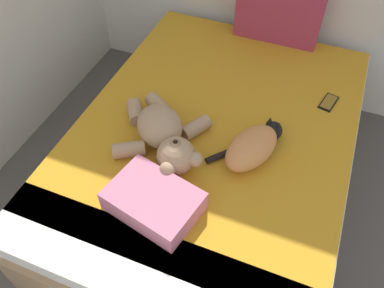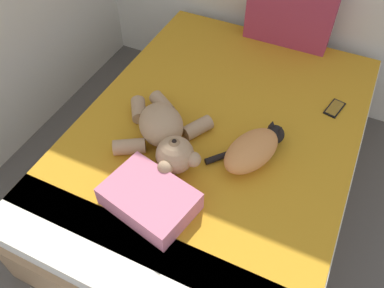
{
  "view_description": "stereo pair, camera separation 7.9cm",
  "coord_description": "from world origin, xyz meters",
  "px_view_note": "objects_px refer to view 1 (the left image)",
  "views": [
    {
      "loc": [
        1.8,
        1.59,
        2.09
      ],
      "look_at": [
        1.33,
        2.77,
        0.64
      ],
      "focal_mm": 36.33,
      "sensor_mm": 36.0,
      "label": 1
    },
    {
      "loc": [
        1.87,
        1.62,
        2.09
      ],
      "look_at": [
        1.33,
        2.77,
        0.64
      ],
      "focal_mm": 36.33,
      "sensor_mm": 36.0,
      "label": 2
    }
  ],
  "objects_px": {
    "bed": "(213,158)",
    "cell_phone": "(329,102)",
    "cat": "(254,146)",
    "teddy_bear": "(164,135)",
    "patterned_cushion": "(279,10)",
    "throw_pillow": "(154,201)"
  },
  "relations": [
    {
      "from": "cell_phone",
      "to": "throw_pillow",
      "type": "xyz_separation_m",
      "value": [
        -0.63,
        -1.01,
        0.05
      ]
    },
    {
      "from": "cat",
      "to": "patterned_cushion",
      "type": "bearing_deg",
      "value": 97.78
    },
    {
      "from": "teddy_bear",
      "to": "cell_phone",
      "type": "distance_m",
      "value": 0.99
    },
    {
      "from": "patterned_cushion",
      "to": "cat",
      "type": "relative_size",
      "value": 1.32
    },
    {
      "from": "patterned_cushion",
      "to": "cell_phone",
      "type": "distance_m",
      "value": 0.72
    },
    {
      "from": "teddy_bear",
      "to": "throw_pillow",
      "type": "bearing_deg",
      "value": -72.9
    },
    {
      "from": "bed",
      "to": "cell_phone",
      "type": "height_order",
      "value": "cell_phone"
    },
    {
      "from": "cell_phone",
      "to": "teddy_bear",
      "type": "bearing_deg",
      "value": -138.6
    },
    {
      "from": "cat",
      "to": "teddy_bear",
      "type": "bearing_deg",
      "value": -166.04
    },
    {
      "from": "throw_pillow",
      "to": "cell_phone",
      "type": "bearing_deg",
      "value": 57.99
    },
    {
      "from": "cat",
      "to": "cell_phone",
      "type": "height_order",
      "value": "cat"
    },
    {
      "from": "bed",
      "to": "cell_phone",
      "type": "distance_m",
      "value": 0.74
    },
    {
      "from": "teddy_bear",
      "to": "bed",
      "type": "bearing_deg",
      "value": 51.24
    },
    {
      "from": "patterned_cushion",
      "to": "bed",
      "type": "bearing_deg",
      "value": -95.97
    },
    {
      "from": "cat",
      "to": "cell_phone",
      "type": "distance_m",
      "value": 0.63
    },
    {
      "from": "cat",
      "to": "throw_pillow",
      "type": "relative_size",
      "value": 1.05
    },
    {
      "from": "patterned_cushion",
      "to": "throw_pillow",
      "type": "bearing_deg",
      "value": -96.76
    },
    {
      "from": "patterned_cushion",
      "to": "teddy_bear",
      "type": "bearing_deg",
      "value": -103.88
    },
    {
      "from": "patterned_cushion",
      "to": "cat",
      "type": "distance_m",
      "value": 1.09
    },
    {
      "from": "bed",
      "to": "cell_phone",
      "type": "xyz_separation_m",
      "value": [
        0.55,
        0.41,
        0.29
      ]
    },
    {
      "from": "cell_phone",
      "to": "throw_pillow",
      "type": "height_order",
      "value": "throw_pillow"
    },
    {
      "from": "bed",
      "to": "cat",
      "type": "distance_m",
      "value": 0.45
    }
  ]
}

